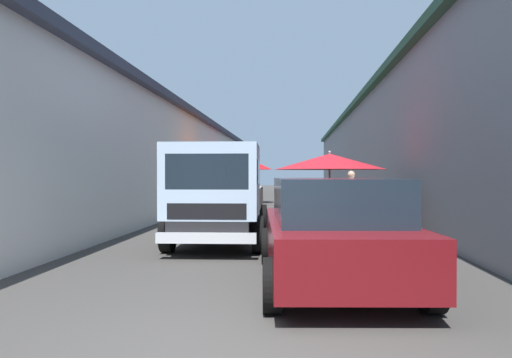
{
  "coord_description": "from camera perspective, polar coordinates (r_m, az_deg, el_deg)",
  "views": [
    {
      "loc": [
        -3.24,
        -0.54,
        1.5
      ],
      "look_at": [
        7.23,
        0.33,
        1.4
      ],
      "focal_mm": 30.7,
      "sensor_mm": 36.0,
      "label": 1
    }
  ],
  "objects": [
    {
      "name": "parked_scooter",
      "position": [
        17.17,
        13.13,
        -2.96
      ],
      "size": [
        1.66,
        0.61,
        1.14
      ],
      "color": "black",
      "rests_on": "ground"
    },
    {
      "name": "vendor_by_crates",
      "position": [
        13.17,
        12.3,
        -1.93
      ],
      "size": [
        0.48,
        0.48,
        1.61
      ],
      "color": "navy",
      "rests_on": "ground"
    },
    {
      "name": "fruit_stall_far_left",
      "position": [
        22.74,
        -0.44,
        1.12
      ],
      "size": [
        2.15,
        2.15,
        2.32
      ],
      "color": "#9E9EA3",
      "rests_on": "ground"
    },
    {
      "name": "ground",
      "position": [
        16.82,
        2.93,
        -4.55
      ],
      "size": [
        90.0,
        90.0,
        0.0
      ],
      "primitive_type": "plane",
      "color": "#3D3A38"
    },
    {
      "name": "fruit_stall_near_right",
      "position": [
        11.35,
        9.41,
        1.2
      ],
      "size": [
        2.84,
        2.84,
        2.11
      ],
      "color": "#9E9EA3",
      "rests_on": "ground"
    },
    {
      "name": "fruit_stall_near_left",
      "position": [
        17.73,
        -4.76,
        1.82
      ],
      "size": [
        2.74,
        2.74,
        2.41
      ],
      "color": "#9E9EA3",
      "rests_on": "ground"
    },
    {
      "name": "building_left_whitewash",
      "position": [
        20.49,
        -17.19,
        2.23
      ],
      "size": [
        49.8,
        7.5,
        4.19
      ],
      "color": "silver",
      "rests_on": "ground"
    },
    {
      "name": "building_right_concrete",
      "position": [
        20.12,
        23.9,
        3.41
      ],
      "size": [
        49.8,
        7.5,
        5.01
      ],
      "color": "gray",
      "rests_on": "ground"
    },
    {
      "name": "hatchback_car",
      "position": [
        6.16,
        9.82,
        -6.57
      ],
      "size": [
        4.03,
        2.16,
        1.45
      ],
      "color": "#600F14",
      "rests_on": "ground"
    },
    {
      "name": "delivery_truck",
      "position": [
        9.13,
        -5.06,
        -2.33
      ],
      "size": [
        4.99,
        2.13,
        2.08
      ],
      "color": "black",
      "rests_on": "ground"
    }
  ]
}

